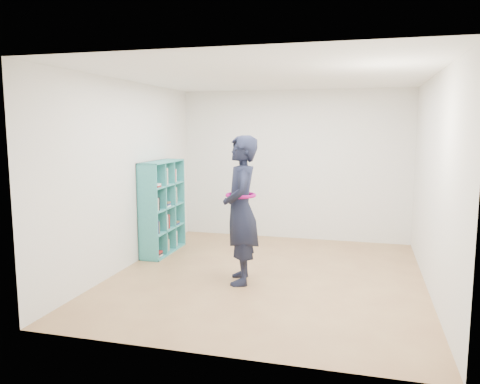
# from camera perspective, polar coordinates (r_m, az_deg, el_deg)

# --- Properties ---
(floor) EXTENTS (4.50, 4.50, 0.00)m
(floor) POSITION_cam_1_polar(r_m,az_deg,el_deg) (6.32, 3.32, -10.22)
(floor) COLOR #926542
(floor) RESTS_ON ground
(ceiling) EXTENTS (4.50, 4.50, 0.00)m
(ceiling) POSITION_cam_1_polar(r_m,az_deg,el_deg) (6.04, 3.52, 13.92)
(ceiling) COLOR white
(ceiling) RESTS_ON wall_back
(wall_left) EXTENTS (0.02, 4.50, 2.60)m
(wall_left) POSITION_cam_1_polar(r_m,az_deg,el_deg) (6.73, -13.52, 2.02)
(wall_left) COLOR white
(wall_left) RESTS_ON floor
(wall_right) EXTENTS (0.02, 4.50, 2.60)m
(wall_right) POSITION_cam_1_polar(r_m,az_deg,el_deg) (5.98, 22.55, 0.91)
(wall_right) COLOR white
(wall_right) RESTS_ON floor
(wall_back) EXTENTS (4.00, 0.02, 2.60)m
(wall_back) POSITION_cam_1_polar(r_m,az_deg,el_deg) (8.25, 6.55, 3.25)
(wall_back) COLOR white
(wall_back) RESTS_ON floor
(wall_front) EXTENTS (4.00, 0.02, 2.60)m
(wall_front) POSITION_cam_1_polar(r_m,az_deg,el_deg) (3.89, -3.23, -2.00)
(wall_front) COLOR white
(wall_front) RESTS_ON floor
(bookshelf) EXTENTS (0.32, 1.09, 1.45)m
(bookshelf) POSITION_cam_1_polar(r_m,az_deg,el_deg) (7.43, -9.60, -1.99)
(bookshelf) COLOR teal
(bookshelf) RESTS_ON floor
(person) EXTENTS (0.62, 0.78, 1.87)m
(person) POSITION_cam_1_polar(r_m,az_deg,el_deg) (5.87, 0.10, -2.20)
(person) COLOR black
(person) RESTS_ON floor
(smartphone) EXTENTS (0.03, 0.10, 0.13)m
(smartphone) POSITION_cam_1_polar(r_m,az_deg,el_deg) (5.94, -1.34, -0.89)
(smartphone) COLOR silver
(smartphone) RESTS_ON person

